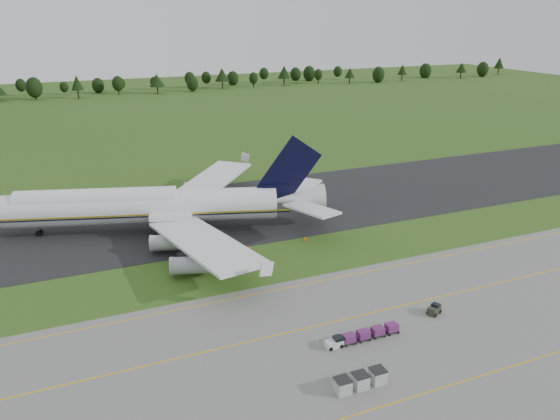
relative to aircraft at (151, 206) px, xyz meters
name	(u,v)px	position (x,y,z in m)	size (l,w,h in m)	color
ground	(281,260)	(18.64, -22.98, -5.47)	(600.00, 600.00, 0.00)	#2D5018
apron	(386,367)	(18.64, -56.98, -5.44)	(300.00, 52.00, 0.06)	slate
taxiway	(232,211)	(18.64, 5.02, -5.43)	(300.00, 40.00, 0.08)	black
apron_markings	(358,338)	(18.64, -49.96, -5.41)	(300.00, 30.20, 0.01)	#E2A30D
tree_line	(116,84)	(17.82, 198.49, 0.80)	(530.52, 23.92, 11.81)	black
aircraft	(151,206)	(0.00, 0.00, 0.00)	(68.27, 63.77, 19.16)	silver
baggage_train	(362,335)	(18.83, -50.56, -4.69)	(11.10, 1.42, 1.36)	silver
utility_cart	(434,310)	(32.26, -48.73, -4.85)	(2.43, 2.02, 1.15)	#262D20
uld_row	(360,381)	(13.57, -59.06, -4.50)	(6.63, 1.83, 1.81)	#A5A5A5
edge_markers	(278,244)	(20.71, -16.47, -5.20)	(12.29, 0.30, 0.60)	#F05D07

